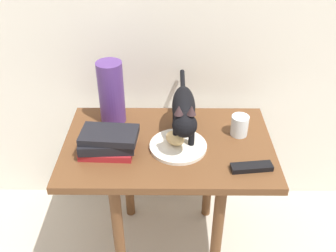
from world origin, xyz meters
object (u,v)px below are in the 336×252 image
(bread_roll, at_px, (175,138))
(tv_remote, at_px, (252,167))
(plate, at_px, (178,146))
(green_vase, at_px, (111,93))
(candle_jar, at_px, (239,126))
(cat, at_px, (184,111))
(side_table, at_px, (168,161))
(book_stack, at_px, (108,142))

(bread_roll, distance_m, tv_remote, 0.31)
(bread_roll, bearing_deg, plate, -32.60)
(green_vase, height_order, candle_jar, green_vase)
(bread_roll, distance_m, cat, 0.11)
(cat, distance_m, candle_jar, 0.25)
(green_vase, xyz_separation_m, candle_jar, (0.52, -0.10, -0.10))
(plate, distance_m, green_vase, 0.36)
(side_table, relative_size, book_stack, 3.64)
(bread_roll, distance_m, candle_jar, 0.27)
(cat, bearing_deg, green_vase, 155.45)
(bread_roll, xyz_separation_m, book_stack, (-0.25, -0.03, 0.01))
(plate, xyz_separation_m, book_stack, (-0.27, -0.02, 0.04))
(side_table, distance_m, green_vase, 0.36)
(bread_roll, xyz_separation_m, green_vase, (-0.26, 0.19, 0.10))
(bread_roll, height_order, book_stack, book_stack)
(plate, height_order, book_stack, book_stack)
(tv_remote, bearing_deg, green_vase, 142.17)
(green_vase, relative_size, tv_remote, 1.79)
(side_table, xyz_separation_m, book_stack, (-0.23, -0.06, 0.14))
(plate, relative_size, green_vase, 0.83)
(cat, relative_size, green_vase, 1.79)
(tv_remote, bearing_deg, cat, 135.42)
(bread_roll, bearing_deg, book_stack, -172.68)
(plate, distance_m, bread_roll, 0.04)
(cat, distance_m, green_vase, 0.32)
(book_stack, height_order, tv_remote, book_stack)
(side_table, bearing_deg, green_vase, 145.18)
(side_table, relative_size, green_vase, 3.07)
(cat, height_order, tv_remote, cat)
(plate, height_order, bread_roll, bread_roll)
(plate, height_order, green_vase, green_vase)
(plate, bearing_deg, candle_jar, 20.40)
(book_stack, bearing_deg, side_table, 13.80)
(cat, xyz_separation_m, candle_jar, (0.23, 0.03, -0.09))
(green_vase, bearing_deg, bread_roll, -35.44)
(plate, bearing_deg, green_vase, 144.68)
(plate, xyz_separation_m, candle_jar, (0.25, 0.09, 0.03))
(side_table, distance_m, book_stack, 0.27)
(cat, height_order, book_stack, cat)
(book_stack, relative_size, tv_remote, 1.51)
(bread_roll, relative_size, cat, 0.17)
(side_table, relative_size, bread_roll, 10.29)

